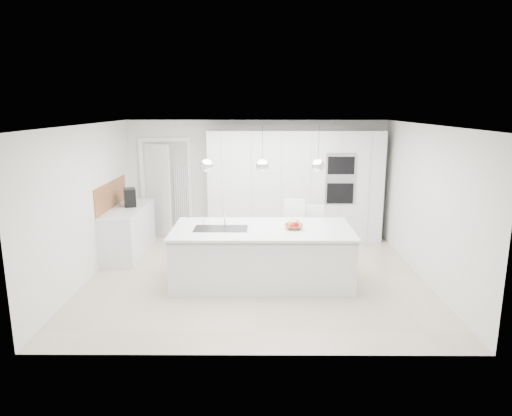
{
  "coord_description": "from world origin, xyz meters",
  "views": [
    {
      "loc": [
        0.04,
        -7.22,
        2.79
      ],
      "look_at": [
        0.0,
        0.3,
        1.1
      ],
      "focal_mm": 32.0,
      "sensor_mm": 36.0,
      "label": 1
    }
  ],
  "objects_px": {
    "island_base": "(262,257)",
    "bar_stool_left": "(295,234)",
    "fruit_bowl": "(294,227)",
    "espresso_machine": "(130,197)",
    "bar_stool_right": "(315,236)"
  },
  "relations": [
    {
      "from": "fruit_bowl",
      "to": "bar_stool_left",
      "type": "bearing_deg",
      "value": 84.36
    },
    {
      "from": "island_base",
      "to": "espresso_machine",
      "type": "relative_size",
      "value": 8.16
    },
    {
      "from": "espresso_machine",
      "to": "bar_stool_left",
      "type": "xyz_separation_m",
      "value": [
        3.11,
        -0.81,
        -0.49
      ]
    },
    {
      "from": "fruit_bowl",
      "to": "espresso_machine",
      "type": "xyz_separation_m",
      "value": [
        -3.03,
        1.65,
        0.14
      ]
    },
    {
      "from": "island_base",
      "to": "fruit_bowl",
      "type": "height_order",
      "value": "fruit_bowl"
    },
    {
      "from": "island_base",
      "to": "espresso_machine",
      "type": "bearing_deg",
      "value": 146.94
    },
    {
      "from": "bar_stool_left",
      "to": "fruit_bowl",
      "type": "bearing_deg",
      "value": -84.13
    },
    {
      "from": "fruit_bowl",
      "to": "bar_stool_right",
      "type": "distance_m",
      "value": 1.06
    },
    {
      "from": "bar_stool_left",
      "to": "bar_stool_right",
      "type": "relative_size",
      "value": 1.11
    },
    {
      "from": "island_base",
      "to": "bar_stool_right",
      "type": "height_order",
      "value": "bar_stool_right"
    },
    {
      "from": "island_base",
      "to": "espresso_machine",
      "type": "height_order",
      "value": "espresso_machine"
    },
    {
      "from": "island_base",
      "to": "fruit_bowl",
      "type": "relative_size",
      "value": 9.47
    },
    {
      "from": "island_base",
      "to": "bar_stool_right",
      "type": "bearing_deg",
      "value": 42.61
    },
    {
      "from": "fruit_bowl",
      "to": "espresso_machine",
      "type": "distance_m",
      "value": 3.45
    },
    {
      "from": "island_base",
      "to": "bar_stool_left",
      "type": "relative_size",
      "value": 2.4
    }
  ]
}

